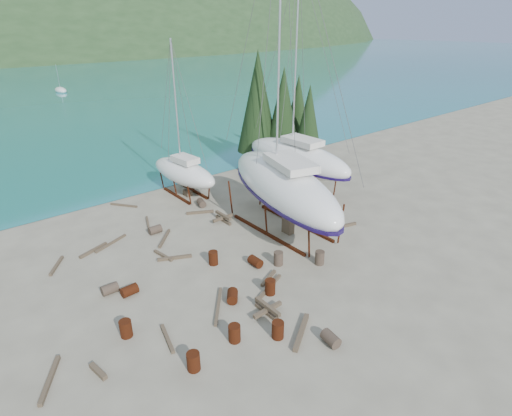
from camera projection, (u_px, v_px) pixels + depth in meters
ground at (266, 259)px, 25.30m from camera, size 600.00×600.00×0.00m
far_house_right at (34, 51)px, 174.36m from camera, size 6.60×5.60×5.60m
cypress_near_right at (283, 112)px, 38.49m from camera, size 3.60×3.60×10.00m
cypress_mid_right at (308, 123)px, 38.32m from camera, size 3.06×3.06×8.50m
cypress_back_left at (258, 102)px, 38.65m from camera, size 4.14×4.14×11.50m
cypress_far_right at (298, 113)px, 41.17m from camera, size 3.24×3.24×9.00m
moored_boat_mid at (61, 90)px, 86.89m from camera, size 2.00×5.00×6.05m
large_sailboat_near at (283, 185)px, 27.49m from camera, size 7.54×14.17×21.41m
large_sailboat_far at (297, 157)px, 34.74m from camera, size 3.58×11.61×18.26m
small_sailboat_shore at (184, 172)px, 33.99m from camera, size 3.22×8.08×12.59m
worker at (308, 208)px, 30.19m from camera, size 0.44×0.65×1.74m
drum_0 at (193, 361)px, 17.04m from camera, size 0.58×0.58×0.88m
drum_1 at (331, 339)px, 18.48m from camera, size 0.71×0.96×0.58m
drum_2 at (130, 290)px, 21.83m from camera, size 0.90×0.61×0.58m
drum_3 at (278, 330)px, 18.80m from camera, size 0.58×0.58×0.88m
drum_5 at (278, 258)px, 24.52m from camera, size 0.58×0.58×0.88m
drum_6 at (255, 262)px, 24.48m from camera, size 0.59×0.88×0.58m
drum_8 at (126, 329)px, 18.88m from camera, size 0.58×0.58×0.88m
drum_9 at (155, 230)px, 28.26m from camera, size 0.89×0.60×0.58m
drum_10 at (270, 287)px, 21.86m from camera, size 0.58×0.58×0.88m
drum_11 at (201, 203)px, 32.49m from camera, size 0.79×1.00×0.58m
drum_12 at (232, 296)px, 21.37m from camera, size 1.00×1.05×0.58m
drum_13 at (234, 333)px, 18.59m from camera, size 0.58×0.58×0.88m
drum_14 at (213, 258)px, 24.58m from camera, size 0.58×0.58×0.88m
drum_15 at (110, 289)px, 21.95m from camera, size 0.89×0.60×0.58m
drum_17 at (320, 258)px, 24.60m from camera, size 0.58×0.58×0.88m
timber_0 at (148, 224)px, 29.60m from camera, size 1.01×2.34×0.14m
timber_1 at (345, 226)px, 29.26m from camera, size 1.87×0.69×0.19m
timber_2 at (94, 250)px, 26.09m from camera, size 2.05×0.91×0.19m
timber_3 at (218, 306)px, 20.97m from camera, size 2.06×2.43×0.15m
timber_4 at (163, 255)px, 25.50m from camera, size 0.46×1.78×0.17m
timber_5 at (269, 288)px, 22.38m from camera, size 2.69×1.17×0.16m
timber_6 at (200, 212)px, 31.33m from camera, size 1.98×1.16×0.19m
timber_7 at (268, 278)px, 23.24m from camera, size 1.61×0.80×0.17m
timber_8 at (175, 258)px, 25.24m from camera, size 2.02×1.10×0.19m
timber_9 at (124, 205)px, 32.59m from camera, size 1.54×2.01×0.15m
timber_10 at (165, 238)px, 27.56m from camera, size 1.82×1.91×0.16m
timber_12 at (167, 338)px, 18.78m from camera, size 0.61×1.97×0.17m
timber_13 at (98, 371)px, 16.98m from camera, size 0.41×1.15×0.22m
timber_14 at (50, 380)px, 16.60m from camera, size 1.44×2.28×0.18m
timber_15 at (111, 243)px, 26.95m from camera, size 2.52×1.16×0.15m
timber_16 at (301, 332)px, 19.13m from camera, size 2.29×1.54×0.23m
timber_17 at (56, 266)px, 24.44m from camera, size 1.31×1.81×0.16m
timber_pile_fore at (268, 310)px, 20.33m from camera, size 1.80×1.80×0.60m
timber_pile_aft at (223, 218)px, 29.98m from camera, size 1.80×1.80×0.60m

